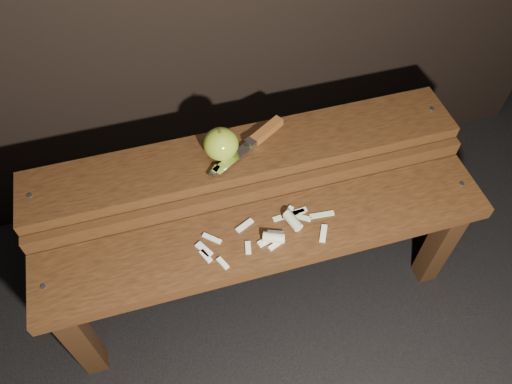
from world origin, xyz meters
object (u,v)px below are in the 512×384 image
object	(u,v)px
bench_rear_tier	(246,171)
knife	(258,138)
bench_front_tier	(269,249)
apple	(221,144)

from	to	relation	value
bench_rear_tier	knife	size ratio (longest dim) A/B	4.90
bench_front_tier	knife	world-z (taller)	knife
bench_rear_tier	knife	world-z (taller)	knife
bench_front_tier	apple	bearing A→B (deg)	105.38
bench_rear_tier	knife	bearing A→B (deg)	30.82
apple	bench_rear_tier	bearing A→B (deg)	-3.89
knife	bench_front_tier	bearing A→B (deg)	-99.81
bench_front_tier	apple	distance (m)	0.30
bench_rear_tier	knife	xyz separation A→B (m)	(0.04, 0.03, 0.10)
bench_front_tier	bench_rear_tier	world-z (taller)	bench_rear_tier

